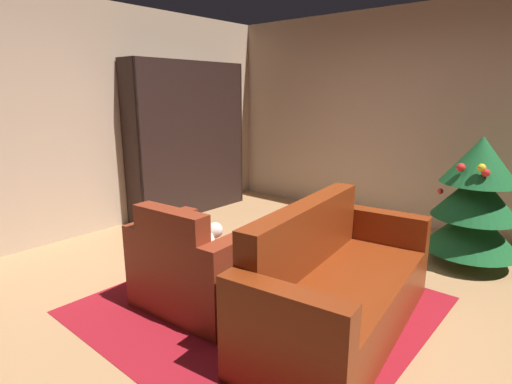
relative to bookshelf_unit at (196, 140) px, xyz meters
name	(u,v)px	position (x,y,z in m)	size (l,w,h in m)	color
ground_plane	(280,296)	(2.49, -1.29, -1.01)	(6.52, 6.52, 0.00)	#AA7D52
wall_back	(412,119)	(2.49, 1.40, 0.33)	(5.55, 0.06, 2.70)	tan
wall_left	(98,120)	(-0.26, -1.29, 0.33)	(0.06, 5.43, 2.70)	tan
area_rug	(260,305)	(2.45, -1.51, -1.01)	(2.38, 2.34, 0.01)	maroon
bookshelf_unit	(196,140)	(0.00, 0.00, 0.00)	(0.36, 1.81, 2.07)	black
armchair_red	(196,269)	(2.08, -1.85, -0.70)	(1.00, 0.76, 0.87)	maroon
couch_red	(336,288)	(3.06, -1.39, -0.71)	(1.01, 1.93, 0.90)	maroon
coffee_table	(261,265)	(2.50, -1.56, -0.64)	(0.75, 0.75, 0.41)	black
book_stack_on_table	(252,253)	(2.45, -1.60, -0.54)	(0.22, 0.17, 0.12)	gold
bottle_on_table	(264,261)	(2.65, -1.70, -0.51)	(0.07, 0.07, 0.24)	#1D602E
decorated_tree	(476,200)	(3.50, 0.48, -0.36)	(0.88, 0.88, 1.27)	brown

